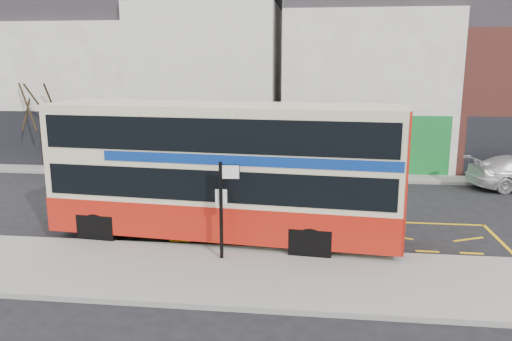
# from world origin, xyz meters

# --- Properties ---
(ground) EXTENTS (120.00, 120.00, 0.00)m
(ground) POSITION_xyz_m (0.00, 0.00, 0.00)
(ground) COLOR black
(ground) RESTS_ON ground
(pavement) EXTENTS (40.00, 4.00, 0.15)m
(pavement) POSITION_xyz_m (0.00, -2.30, 0.07)
(pavement) COLOR gray
(pavement) RESTS_ON ground
(kerb) EXTENTS (40.00, 0.15, 0.15)m
(kerb) POSITION_xyz_m (0.00, -0.38, 0.07)
(kerb) COLOR gray
(kerb) RESTS_ON ground
(far_pavement) EXTENTS (50.00, 3.00, 0.15)m
(far_pavement) POSITION_xyz_m (0.00, 11.00, 0.07)
(far_pavement) COLOR gray
(far_pavement) RESTS_ON ground
(road_markings) EXTENTS (14.00, 3.40, 0.01)m
(road_markings) POSITION_xyz_m (0.00, 1.60, 0.01)
(road_markings) COLOR #E6AF0C
(road_markings) RESTS_ON ground
(terrace_far_left) EXTENTS (8.00, 8.01, 10.80)m
(terrace_far_left) POSITION_xyz_m (-13.50, 14.99, 4.82)
(terrace_far_left) COLOR white
(terrace_far_left) RESTS_ON ground
(terrace_left) EXTENTS (8.00, 8.01, 11.80)m
(terrace_left) POSITION_xyz_m (-5.50, 14.99, 5.32)
(terrace_left) COLOR silver
(terrace_left) RESTS_ON ground
(terrace_green_shop) EXTENTS (9.00, 8.01, 11.30)m
(terrace_green_shop) POSITION_xyz_m (3.50, 14.99, 5.07)
(terrace_green_shop) COLOR white
(terrace_green_shop) RESTS_ON ground
(double_decker_bus) EXTENTS (11.54, 3.59, 4.54)m
(double_decker_bus) POSITION_xyz_m (-2.12, 0.60, 2.39)
(double_decker_bus) COLOR beige
(double_decker_bus) RESTS_ON ground
(bus_stop_post) EXTENTS (0.73, 0.14, 2.90)m
(bus_stop_post) POSITION_xyz_m (-1.81, -1.33, 1.90)
(bus_stop_post) COLOR black
(bus_stop_post) RESTS_ON pavement
(car_silver) EXTENTS (4.58, 2.27, 1.50)m
(car_silver) POSITION_xyz_m (-7.95, 8.62, 0.75)
(car_silver) COLOR silver
(car_silver) RESTS_ON ground
(car_grey) EXTENTS (4.62, 2.37, 1.45)m
(car_grey) POSITION_xyz_m (0.06, 8.83, 0.72)
(car_grey) COLOR #3A3C41
(car_grey) RESTS_ON ground
(street_tree_left) EXTENTS (2.83, 2.83, 6.10)m
(street_tree_left) POSITION_xyz_m (-14.23, 10.81, 4.16)
(street_tree_left) COLOR #322516
(street_tree_left) RESTS_ON ground
(street_tree_right) EXTENTS (2.17, 2.17, 4.68)m
(street_tree_right) POSITION_xyz_m (7.10, 12.29, 3.18)
(street_tree_right) COLOR #322516
(street_tree_right) RESTS_ON ground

